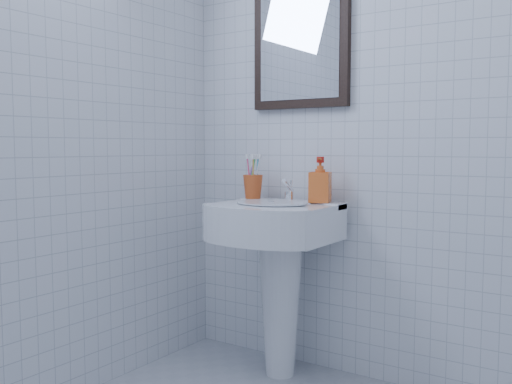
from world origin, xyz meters
The scene contains 6 objects.
wall_back centered at (0.00, 1.20, 1.25)m, with size 2.20×0.02×2.50m, color silver.
washbasin centered at (-0.50, 0.98, 0.55)m, with size 0.53×0.39×0.81m.
faucet centered at (-0.50, 1.08, 0.85)m, with size 0.04×0.09×0.11m.
toothbrush_cup centered at (-0.70, 1.08, 0.86)m, with size 0.10×0.10×0.11m, color #BC491B, non-canonical shape.
soap_dispenser centered at (-0.34, 1.09, 0.91)m, with size 0.09×0.09×0.20m, color #E85516.
wall_mirror centered at (-0.50, 1.18, 1.55)m, with size 0.50×0.04×0.62m.
Camera 1 is at (0.85, -1.20, 1.06)m, focal length 40.00 mm.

